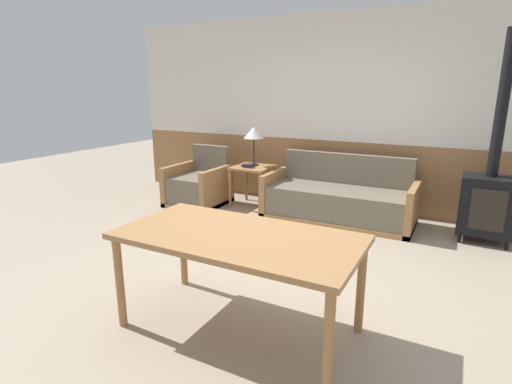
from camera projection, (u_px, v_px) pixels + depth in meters
The scene contains 9 objects.
ground_plane at pixel (265, 281), 3.62m from camera, with size 16.00×16.00×0.00m, color gray.
wall_back at pixel (350, 114), 5.53m from camera, with size 7.20×0.06×2.70m.
couch at pixel (338, 200), 5.27m from camera, with size 1.94×0.80×0.84m.
armchair at pixel (199, 187), 5.98m from camera, with size 0.77×0.81×0.85m.
side_table at pixel (253, 173), 5.82m from camera, with size 0.54×0.54×0.60m.
table_lamp at pixel (254, 134), 5.77m from camera, with size 0.29×0.29×0.56m.
book_stack at pixel (248, 166), 5.72m from camera, with size 0.18×0.16×0.04m.
dining_table at pixel (238, 244), 2.76m from camera, with size 1.68×0.85×0.73m.
wood_stove at pixel (489, 194), 4.43m from camera, with size 0.57×0.43×2.30m.
Camera 1 is at (1.47, -2.96, 1.70)m, focal length 28.00 mm.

